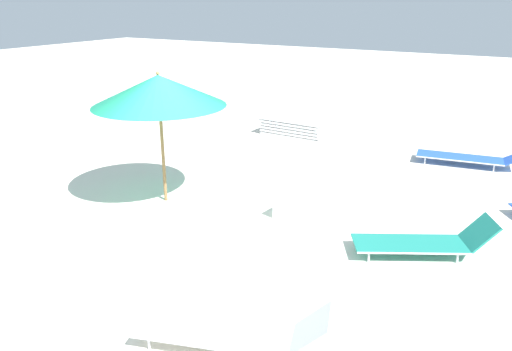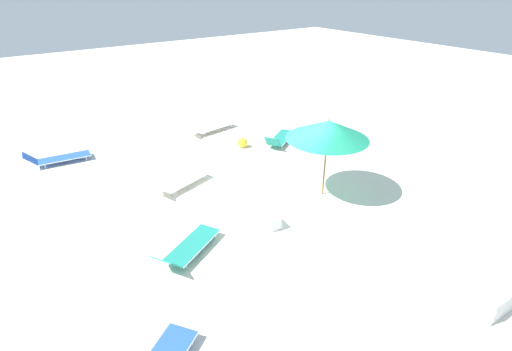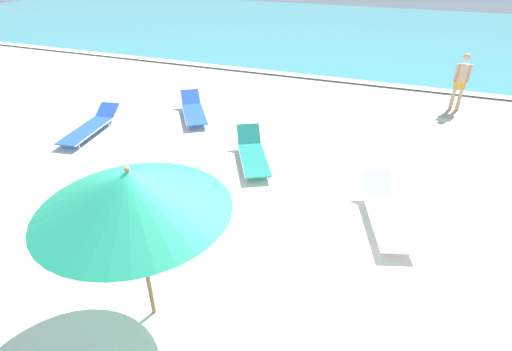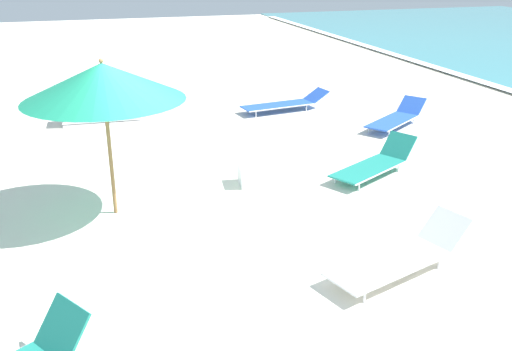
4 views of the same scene
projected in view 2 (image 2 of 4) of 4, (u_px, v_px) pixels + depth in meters
name	position (u px, v px, depth m)	size (l,w,h in m)	color
ground_plane	(276.00, 196.00, 12.36)	(60.00, 60.00, 0.16)	silver
beach_umbrella	(328.00, 130.00, 11.37)	(2.41, 2.41, 2.45)	olive
lounger_stack	(504.00, 289.00, 8.28)	(0.70, 1.94, 0.49)	white
sun_lounger_under_umbrella	(187.00, 248.00, 9.56)	(1.50, 2.08, 0.59)	#1E8475
sun_lounger_near_water_left	(179.00, 182.00, 12.58)	(1.23, 2.23, 0.56)	white
sun_lounger_near_water_right	(280.00, 138.00, 15.85)	(1.66, 2.14, 0.62)	#1E8475
sun_lounger_mid_beach_solo	(210.00, 127.00, 17.04)	(0.93, 2.41, 0.47)	white
sun_lounger_mid_beach_pair_b	(57.00, 158.00, 14.21)	(0.83, 2.20, 0.57)	blue
beach_ball	(243.00, 143.00, 15.52)	(0.39, 0.39, 0.39)	yellow
cooler_box	(272.00, 221.00, 10.66)	(0.54, 0.41, 0.37)	white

